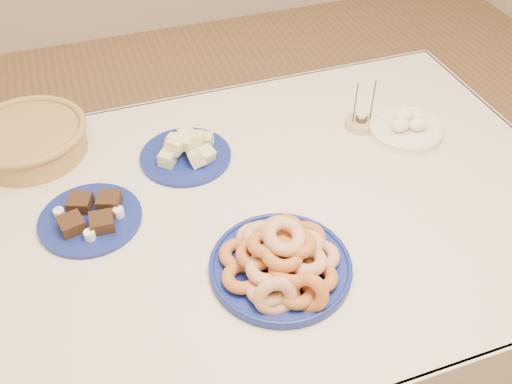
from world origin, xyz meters
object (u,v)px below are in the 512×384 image
at_px(melon_plate, 186,151).
at_px(egg_bowl, 406,128).
at_px(dining_table, 250,237).
at_px(wicker_basket, 29,139).
at_px(brownie_plate, 91,217).
at_px(donut_platter, 281,260).
at_px(candle_holder, 361,122).

height_order(melon_plate, egg_bowl, melon_plate).
xyz_separation_m(dining_table, wicker_basket, (-0.50, 0.42, 0.15)).
bearing_deg(melon_plate, dining_table, -67.94).
height_order(dining_table, melon_plate, melon_plate).
height_order(brownie_plate, egg_bowl, egg_bowl).
relative_size(dining_table, brownie_plate, 6.14).
relative_size(dining_table, donut_platter, 4.13).
relative_size(dining_table, wicker_basket, 5.14).
distance_m(melon_plate, brownie_plate, 0.33).
bearing_deg(donut_platter, candle_holder, 46.05).
bearing_deg(dining_table, egg_bowl, 15.01).
relative_size(brownie_plate, wicker_basket, 0.84).
bearing_deg(egg_bowl, dining_table, -164.99).
height_order(donut_platter, egg_bowl, donut_platter).
xyz_separation_m(donut_platter, wicker_basket, (-0.51, 0.63, 0.01)).
distance_m(brownie_plate, wicker_basket, 0.35).
bearing_deg(brownie_plate, candle_holder, 9.43).
height_order(melon_plate, brownie_plate, melon_plate).
bearing_deg(donut_platter, egg_bowl, 34.33).
xyz_separation_m(dining_table, donut_platter, (0.00, -0.22, 0.15)).
xyz_separation_m(donut_platter, brownie_plate, (-0.38, 0.30, -0.03)).
height_order(donut_platter, melon_plate, donut_platter).
distance_m(melon_plate, candle_holder, 0.52).
height_order(brownie_plate, candle_holder, candle_holder).
xyz_separation_m(melon_plate, brownie_plate, (-0.28, -0.16, -0.01)).
distance_m(brownie_plate, candle_holder, 0.82).
bearing_deg(wicker_basket, donut_platter, -51.42).
bearing_deg(donut_platter, melon_plate, 102.35).
distance_m(donut_platter, brownie_plate, 0.49).
distance_m(melon_plate, wicker_basket, 0.44).
height_order(wicker_basket, candle_holder, candle_holder).
bearing_deg(dining_table, brownie_plate, 167.34).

